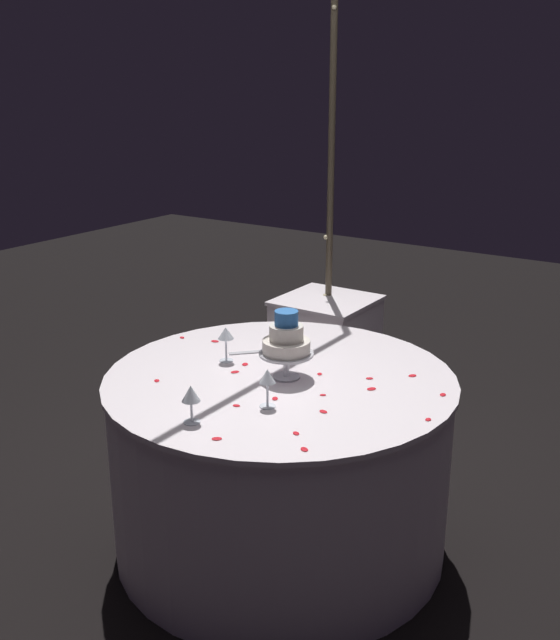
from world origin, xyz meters
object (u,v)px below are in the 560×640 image
at_px(decorative_arch, 190,167).
at_px(wine_glass_0, 267,379).
at_px(side_table, 325,364).
at_px(wine_glass_2, 226,335).
at_px(main_table, 280,461).
at_px(tiered_cake, 287,341).
at_px(cake_knife, 266,351).
at_px(wine_glass_1, 191,395).

relative_size(decorative_arch, wine_glass_0, 16.21).
xyz_separation_m(decorative_arch, wine_glass_0, (-0.27, -0.57, -0.70)).
xyz_separation_m(side_table, wine_glass_2, (-1.06, -0.12, 0.51)).
bearing_deg(decorative_arch, wine_glass_0, -115.77).
relative_size(main_table, wine_glass_0, 9.64).
xyz_separation_m(decorative_arch, tiered_cake, (0.00, -0.47, -0.65)).
distance_m(tiered_cake, wine_glass_2, 0.32).
bearing_deg(tiered_cake, decorative_arch, 90.44).
relative_size(wine_glass_2, cake_knife, 0.67).
relative_size(decorative_arch, side_table, 3.10).
distance_m(decorative_arch, wine_glass_0, 0.94).
xyz_separation_m(wine_glass_0, wine_glass_1, (-0.26, 0.15, -0.01)).
relative_size(side_table, wine_glass_1, 5.51).
xyz_separation_m(side_table, cake_knife, (-0.87, -0.20, 0.39)).
relative_size(main_table, side_table, 1.84).
xyz_separation_m(tiered_cake, wine_glass_2, (0.01, 0.31, -0.04)).
height_order(side_table, wine_glass_1, wine_glass_1).
bearing_deg(main_table, decorative_arch, 89.85).
bearing_deg(wine_glass_2, cake_knife, -22.15).
xyz_separation_m(decorative_arch, wine_glass_1, (-0.53, -0.42, -0.71)).
relative_size(decorative_arch, tiered_cake, 8.53).
bearing_deg(tiered_cake, side_table, 22.35).
distance_m(decorative_arch, tiered_cake, 0.80).
bearing_deg(wine_glass_0, main_table, 25.04).
height_order(side_table, wine_glass_0, wine_glass_0).
xyz_separation_m(decorative_arch, wine_glass_2, (0.01, -0.15, -0.69)).
xyz_separation_m(main_table, wine_glass_0, (-0.27, -0.13, 0.50)).
relative_size(side_table, tiered_cake, 2.75).
relative_size(main_table, cake_knife, 6.30).
height_order(wine_glass_0, wine_glass_1, wine_glass_0).
distance_m(main_table, side_table, 1.15).
relative_size(decorative_arch, main_table, 1.68).
height_order(tiered_cake, wine_glass_0, tiered_cake).
distance_m(side_table, wine_glass_0, 1.53).
xyz_separation_m(main_table, wine_glass_2, (0.01, 0.28, 0.51)).
height_order(wine_glass_1, wine_glass_2, wine_glass_2).
relative_size(decorative_arch, wine_glass_1, 17.09).
bearing_deg(tiered_cake, wine_glass_0, -160.72).
relative_size(wine_glass_1, wine_glass_2, 0.92).
distance_m(side_table, cake_knife, 0.98).
relative_size(tiered_cake, wine_glass_1, 2.00).
xyz_separation_m(main_table, tiered_cake, (0.00, -0.03, 0.55)).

